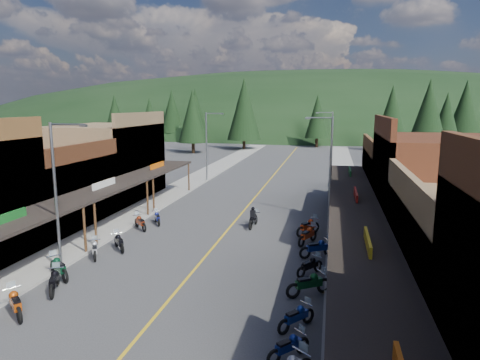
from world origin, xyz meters
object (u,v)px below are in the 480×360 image
Objects in this scene: bike_east_6 at (310,265)px; pedestrian_east_a at (354,245)px; bike_west_4 at (54,280)px; bike_east_9 at (308,226)px; streetlight_1 at (208,143)px; pine_3 at (317,116)px; shop_east_3 at (413,183)px; bike_west_9 at (157,217)px; pine_4 at (392,113)px; pine_9 at (446,121)px; pine_2 at (244,109)px; bike_west_6 at (95,249)px; pedestrian_east_b at (341,193)px; bike_east_3 at (289,345)px; rider_on_bike at (253,219)px; pine_11 at (428,117)px; shop_west_3 at (107,162)px; pine_5 at (465,109)px; bike_west_7 at (119,241)px; bike_east_7 at (317,247)px; bike_east_4 at (296,316)px; bike_west_3 at (15,302)px; bike_west_5 at (59,267)px; shop_east_2 at (443,195)px; bike_east_5 at (309,283)px; shop_west_2 at (43,192)px; bike_west_8 at (140,222)px; streetlight_0 at (58,190)px; pine_1 at (195,112)px; streetlight_3 at (331,140)px; pine_10 at (193,116)px; streetlight_2 at (329,163)px; pine_0 at (115,116)px; pine_7 at (172,111)px.

pedestrian_east_a is at bearing 84.62° from bike_east_6.
bike_east_9 is (11.39, 11.79, 0.05)m from bike_west_4.
pine_3 reaches higher than streetlight_1.
shop_east_3 is 20.88m from bike_west_9.
bike_east_9 is 5.35m from pedestrian_east_a.
pine_4 is 16.18m from pine_9.
streetlight_1 is 36.30m from pine_2.
bike_west_6 is 22.46m from pedestrian_east_b.
pine_2 is 71.89m from bike_east_3.
bike_west_9 is 0.86× the size of rider_on_bike.
pedestrian_east_b is at bearing -115.67° from pine_11.
pine_9 is at bearing 41.73° from shop_west_3.
bike_west_7 is at bearing -117.99° from pine_5.
bike_east_6 is 2.74m from bike_east_7.
bike_west_7 is at bearing 33.82° from bike_west_6.
bike_east_4 is at bearing -46.58° from shop_west_3.
bike_west_6 is (-24.28, -63.91, -6.67)m from pine_4.
pine_9 reaches higher than bike_east_3.
pine_11 is 5.38× the size of bike_east_9.
bike_east_4 is at bearing -42.00° from bike_west_3.
pine_2 is 6.16× the size of bike_west_5.
pine_5 is at bearing 73.96° from shop_east_2.
pine_9 reaches higher than pedestrian_east_a.
pine_2 reaches higher than bike_east_4.
pine_3 is 15.25m from pine_4.
bike_east_5 is (12.75, 0.65, 0.01)m from bike_west_5.
pine_2 is 28.08m from pine_4.
pine_9 is 46.80m from rider_on_bike.
bike_west_4 is (8.09, -10.27, -1.92)m from shop_west_2.
pine_4 is at bearing 95.19° from pine_11.
bike_west_8 is at bearing 58.88° from bike_west_6.
pine_9 reaches higher than streetlight_0.
bike_west_4 is at bearing -82.60° from pedestrian_east_a.
pedestrian_east_a is at bearing -65.43° from pine_1.
pine_5 is (27.05, 42.00, 3.53)m from streetlight_3.
pine_3 reaches higher than pine_9.
bike_west_4 is at bearing -87.59° from streetlight_1.
shop_west_2 is 9.65m from shop_west_3.
bike_east_5 is 1.37× the size of pedestrian_east_b.
streetlight_1 is 27.02m from bike_east_7.
bike_east_7 is 1.32× the size of pedestrian_east_b.
pine_10 is 5.35× the size of rider_on_bike.
streetlight_2 reaches higher than bike_west_4.
bike_west_3 is 13.02m from bike_west_8.
shop_east_2 is 1.36× the size of streetlight_2.
pine_0 reaches higher than bike_east_4.
pine_4 and pine_7 have the same top height.
bike_east_6 is at bearing -37.18° from shop_west_3.
pine_10 is at bearing 72.84° from bike_west_9.
shop_east_3 is 17.05m from bike_east_6.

